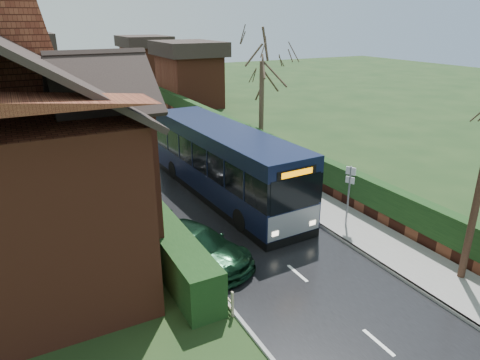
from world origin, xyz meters
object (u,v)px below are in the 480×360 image
bus (224,164)px  car_green (197,246)px  brick_house (1,143)px  car_silver (140,180)px  telegraph_pole (480,186)px  bus_stop_sign (349,188)px

bus → car_green: bearing=-127.9°
brick_house → car_silver: bearing=32.3°
telegraph_pole → car_green: bearing=152.3°
car_green → bus: bearing=29.4°
car_silver → telegraph_pole: size_ratio=0.53×
bus → telegraph_pole: bearing=-71.9°
bus_stop_sign → brick_house: bearing=135.5°
bus_stop_sign → telegraph_pole: size_ratio=0.41×
brick_house → bus_stop_sign: size_ratio=5.09×
bus → telegraph_pole: size_ratio=1.70×
bus → car_silver: size_ratio=3.22×
car_silver → telegraph_pole: telegraph_pole is taller
bus → bus_stop_sign: 6.52m
bus → car_silver: bearing=139.7°
car_green → bus_stop_sign: bearing=-28.9°
brick_house → car_green: (5.83, -4.32, -3.69)m
bus → telegraph_pole: (4.07, -10.73, 1.79)m
telegraph_pole → bus_stop_sign: bearing=107.4°
bus → car_silver: bus is taller
car_green → telegraph_pole: (7.80, -5.45, 2.88)m
brick_house → bus_stop_sign: brick_house is taller
brick_house → telegraph_pole: bearing=-35.6°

